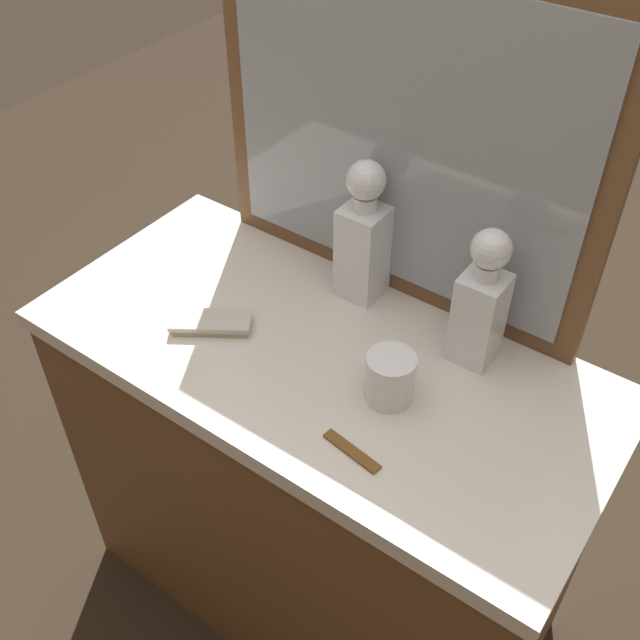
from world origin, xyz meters
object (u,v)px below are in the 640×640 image
object	(u,v)px
crystal_decanter_center	(363,243)
crystal_tumbler_far_right	(390,379)
crystal_decanter_far_left	(480,309)
silver_brush_right	(211,323)
tortoiseshell_comb	(352,451)

from	to	relation	value
crystal_decanter_center	crystal_tumbler_far_right	distance (m)	0.31
crystal_decanter_far_left	crystal_tumbler_far_right	distance (m)	0.21
crystal_decanter_far_left	silver_brush_right	distance (m)	0.52
silver_brush_right	tortoiseshell_comb	distance (m)	0.41
crystal_decanter_center	crystal_decanter_far_left	world-z (taller)	crystal_decanter_center
tortoiseshell_comb	crystal_decanter_far_left	bearing A→B (deg)	80.49
crystal_decanter_far_left	crystal_tumbler_far_right	bearing A→B (deg)	-111.52
tortoiseshell_comb	crystal_decanter_center	bearing A→B (deg)	121.46
crystal_decanter_far_left	silver_brush_right	size ratio (longest dim) A/B	1.71
crystal_decanter_center	crystal_tumbler_far_right	world-z (taller)	crystal_decanter_center
crystal_decanter_far_left	silver_brush_right	xyz separation A→B (m)	(-0.45, -0.23, -0.10)
crystal_tumbler_far_right	tortoiseshell_comb	size ratio (longest dim) A/B	0.82
crystal_tumbler_far_right	tortoiseshell_comb	bearing A→B (deg)	-83.16
silver_brush_right	crystal_decanter_center	bearing A→B (deg)	56.61
crystal_tumbler_far_right	silver_brush_right	xyz separation A→B (m)	(-0.38, -0.05, -0.03)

